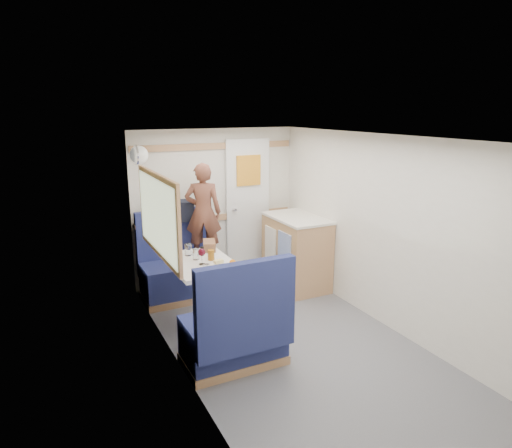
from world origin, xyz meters
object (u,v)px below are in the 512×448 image
bench_near (236,335)px  tumbler_left (206,269)px  person (203,212)px  beer_glass (211,255)px  dome_light (139,155)px  cheese_block (218,261)px  dinette_table (202,276)px  orange_fruit (233,263)px  tumbler_mid (188,250)px  bench_far (179,273)px  tray (224,270)px  wine_glass (202,253)px  pepper_grinder (202,251)px  galley_counter (296,251)px  bread_loaf (209,245)px  tumbler_right (196,254)px  duffel_bag (173,211)px

bench_near → tumbler_left: size_ratio=10.10×
person → beer_glass: 0.87m
dome_light → person: 1.00m
person → cheese_block: (-0.19, -0.97, -0.29)m
dinette_table → bench_near: bearing=-90.0°
bench_near → orange_fruit: (0.21, 0.56, 0.47)m
bench_near → dome_light: 2.28m
bench_near → tumbler_mid: bearing=92.9°
dinette_table → dome_light: bearing=114.6°
dome_light → person: (0.71, -0.05, -0.71)m
tumbler_left → dome_light: bearing=104.0°
bench_far → beer_glass: (0.11, -0.86, 0.47)m
bench_near → tray: bearing=78.4°
dinette_table → bench_far: 0.90m
bench_far → dome_light: size_ratio=5.25×
dinette_table → wine_glass: size_ratio=5.48×
wine_glass → person: bearing=69.0°
pepper_grinder → orange_fruit: bearing=-73.8°
galley_counter → bread_loaf: galley_counter is taller
bench_far → bread_loaf: 0.73m
dinette_table → tumbler_right: size_ratio=8.08×
wine_glass → tumbler_left: wine_glass is taller
tumbler_mid → bread_loaf: size_ratio=0.51×
tray → beer_glass: bearing=89.3°
bench_far → pepper_grinder: bench_far is taller
bench_far → cheese_block: size_ratio=11.44×
cheese_block → wine_glass: wine_glass is taller
tumbler_mid → bread_loaf: bearing=17.7°
pepper_grinder → tumbler_left: bearing=-105.9°
orange_fruit → pepper_grinder: pepper_grinder is taller
dinette_table → tumbler_left: 0.44m
dinette_table → beer_glass: size_ratio=8.53×
duffel_bag → bread_loaf: (0.18, -0.78, -0.25)m
dinette_table → tumbler_mid: size_ratio=7.48×
bench_far → tumbler_mid: size_ratio=8.53×
dome_light → tumbler_left: (0.30, -1.23, -0.98)m
tumbler_left → tumbler_right: size_ratio=0.91×
cheese_block → beer_glass: 0.17m
tumbler_left → pepper_grinder: size_ratio=1.05×
orange_fruit → tumbler_left: size_ratio=0.63×
pepper_grinder → bread_loaf: 0.22m
orange_fruit → pepper_grinder: (-0.14, 0.49, -0.00)m
person → tray: (-0.21, -1.16, -0.31)m
pepper_grinder → tray: bearing=-86.6°
tumbler_mid → pepper_grinder: tumbler_mid is taller
person → tumbler_left: size_ratio=11.39×
beer_glass → bread_loaf: bearing=72.5°
dome_light → galley_counter: bearing=-9.2°
bench_far → tumbler_right: bench_far is taller
tumbler_right → tumbler_mid: bearing=100.2°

